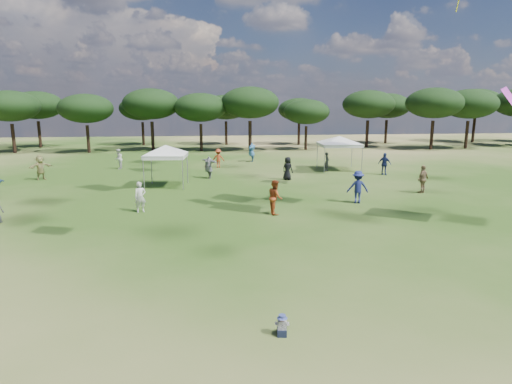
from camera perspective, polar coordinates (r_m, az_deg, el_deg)
tree_line at (r=54.71m, az=-2.10°, el=11.53°), size 108.78×17.63×7.77m
tent_left at (r=29.34m, az=-11.98°, el=5.90°), size 5.42×5.42×3.12m
tent_right at (r=36.87m, az=11.07°, el=7.14°), size 6.59×6.59×3.17m
toddler at (r=10.80m, az=3.50°, el=-17.39°), size 0.38×0.41×0.54m
festival_crowd at (r=31.33m, az=-6.74°, el=3.09°), size 27.97×22.11×1.91m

